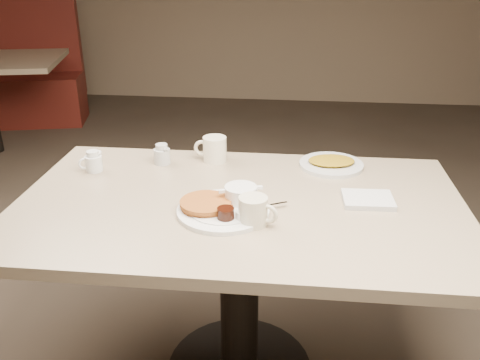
# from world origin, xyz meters

# --- Properties ---
(diner_table) EXTENTS (1.50, 0.90, 0.75)m
(diner_table) POSITION_xyz_m (0.00, 0.00, 0.58)
(diner_table) COLOR tan
(diner_table) RESTS_ON ground
(main_plate) EXTENTS (0.39, 0.38, 0.07)m
(main_plate) POSITION_xyz_m (-0.04, -0.08, 0.77)
(main_plate) COLOR white
(main_plate) RESTS_ON diner_table
(coffee_mug_near) EXTENTS (0.13, 0.11, 0.09)m
(coffee_mug_near) POSITION_xyz_m (0.06, -0.15, 0.80)
(coffee_mug_near) COLOR beige
(coffee_mug_near) RESTS_ON diner_table
(napkin) EXTENTS (0.17, 0.14, 0.02)m
(napkin) POSITION_xyz_m (0.43, 0.04, 0.76)
(napkin) COLOR beige
(napkin) RESTS_ON diner_table
(coffee_mug_far) EXTENTS (0.14, 0.10, 0.10)m
(coffee_mug_far) POSITION_xyz_m (-0.14, 0.35, 0.80)
(coffee_mug_far) COLOR #F3EACC
(coffee_mug_far) RESTS_ON diner_table
(creamer_left) EXTENTS (0.09, 0.07, 0.08)m
(creamer_left) POSITION_xyz_m (-0.58, 0.20, 0.79)
(creamer_left) COLOR white
(creamer_left) RESTS_ON diner_table
(creamer_right) EXTENTS (0.08, 0.09, 0.08)m
(creamer_right) POSITION_xyz_m (-0.34, 0.30, 0.79)
(creamer_right) COLOR #BCBDB9
(creamer_right) RESTS_ON diner_table
(hash_plate) EXTENTS (0.28, 0.28, 0.04)m
(hash_plate) POSITION_xyz_m (0.32, 0.34, 0.76)
(hash_plate) COLOR beige
(hash_plate) RESTS_ON diner_table
(booth_back_left) EXTENTS (1.49, 1.65, 1.12)m
(booth_back_left) POSITION_xyz_m (-2.40, 2.90, 0.41)
(booth_back_left) COLOR maroon
(booth_back_left) RESTS_ON ground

